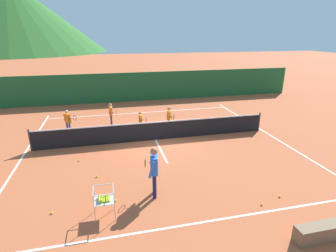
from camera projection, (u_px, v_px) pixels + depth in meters
ground_plane at (156, 140)px, 13.52m from camera, size 120.00×120.00×0.00m
line_baseline_near at (198, 223)px, 7.59m from camera, size 12.12×0.08×0.01m
line_baseline_far at (142, 113)px, 18.12m from camera, size 12.12×0.08×0.01m
line_sideline_west at (26, 151)px, 12.19m from camera, size 0.08×11.47×0.01m
line_sideline_east at (262, 130)px, 14.84m from camera, size 0.08×11.47×0.01m
line_service_center at (156, 140)px, 13.52m from camera, size 0.08×5.31×0.01m
tennis_net at (155, 131)px, 13.35m from camera, size 11.69×0.08×1.05m
instructor at (154, 167)px, 8.58m from camera, size 0.44×0.83×1.72m
student_0 at (68, 119)px, 14.17m from camera, size 0.66×0.51×1.30m
student_1 at (111, 113)px, 15.27m from camera, size 0.41×0.65×1.35m
student_2 at (141, 120)px, 14.29m from camera, size 0.40×0.62×1.19m
student_3 at (169, 116)px, 14.56m from camera, size 0.42×0.73×1.36m
ball_cart at (104, 199)px, 7.71m from camera, size 0.58×0.58×0.90m
tennis_ball_0 at (280, 196)px, 8.78m from camera, size 0.07×0.07×0.07m
tennis_ball_1 at (52, 213)px, 7.98m from camera, size 0.07×0.07×0.07m
tennis_ball_2 at (262, 204)px, 8.37m from camera, size 0.07×0.07×0.07m
tennis_ball_3 at (79, 160)px, 11.25m from camera, size 0.07×0.07×0.07m
tennis_ball_5 at (97, 176)px, 10.00m from camera, size 0.07×0.07×0.07m
tennis_ball_6 at (115, 201)px, 8.55m from camera, size 0.07×0.07×0.07m
windscreen_fence at (135, 87)px, 20.90m from camera, size 26.66×0.08×2.26m
courtside_bench at (322, 232)px, 6.92m from camera, size 1.50×0.36×0.46m
hill_0 at (11, 16)px, 72.19m from camera, size 49.36×49.36×19.09m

